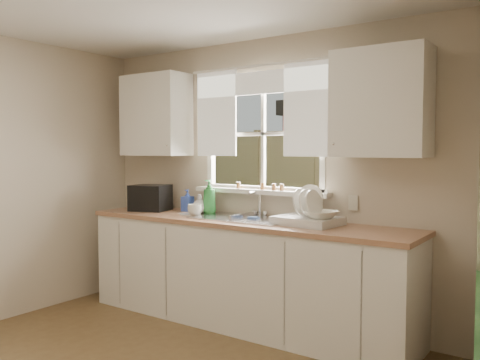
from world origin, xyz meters
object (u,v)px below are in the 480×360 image
Objects in this scene: soap_bottle_a at (209,197)px; black_appliance at (150,198)px; dish_rack at (308,217)px; cup at (195,210)px.

soap_bottle_a is 0.66m from black_appliance.
black_appliance is at bearing -178.87° from dish_rack.
soap_bottle_a is at bearing 175.63° from dish_rack.
black_appliance is (-1.71, -0.03, 0.06)m from dish_rack.
dish_rack is 1.09m from cup.
cup is 0.63m from black_appliance.
cup is at bearing -97.00° from soap_bottle_a.
cup is (-1.09, -0.10, -0.01)m from dish_rack.
dish_rack is 1.53× the size of black_appliance.
black_appliance is (-0.65, -0.12, -0.03)m from soap_bottle_a.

